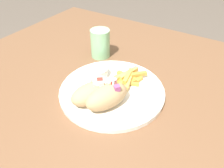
{
  "coord_description": "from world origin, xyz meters",
  "views": [
    {
      "loc": [
        -0.41,
        -0.32,
        1.16
      ],
      "look_at": [
        0.02,
        -0.05,
        0.76
      ],
      "focal_mm": 35.0,
      "sensor_mm": 36.0,
      "label": 1
    }
  ],
  "objects_px": {
    "sauce_ramekin": "(98,71)",
    "water_glass": "(100,45)",
    "pita_sandwich_near": "(107,96)",
    "plate": "(112,90)",
    "fries_pile": "(128,78)",
    "pita_sandwich_far": "(90,93)"
  },
  "relations": [
    {
      "from": "fries_pile",
      "to": "water_glass",
      "type": "relative_size",
      "value": 1.1
    },
    {
      "from": "sauce_ramekin",
      "to": "water_glass",
      "type": "relative_size",
      "value": 0.63
    },
    {
      "from": "water_glass",
      "to": "plate",
      "type": "bearing_deg",
      "value": -136.55
    },
    {
      "from": "pita_sandwich_near",
      "to": "water_glass",
      "type": "bearing_deg",
      "value": 59.21
    },
    {
      "from": "water_glass",
      "to": "pita_sandwich_near",
      "type": "bearing_deg",
      "value": -141.63
    },
    {
      "from": "plate",
      "to": "pita_sandwich_near",
      "type": "xyz_separation_m",
      "value": [
        -0.06,
        -0.03,
        0.04
      ]
    },
    {
      "from": "pita_sandwich_far",
      "to": "sauce_ramekin",
      "type": "xyz_separation_m",
      "value": [
        0.11,
        0.05,
        -0.01
      ]
    },
    {
      "from": "pita_sandwich_near",
      "to": "pita_sandwich_far",
      "type": "xyz_separation_m",
      "value": [
        -0.01,
        0.05,
        -0.0
      ]
    },
    {
      "from": "pita_sandwich_near",
      "to": "sauce_ramekin",
      "type": "distance_m",
      "value": 0.14
    },
    {
      "from": "sauce_ramekin",
      "to": "pita_sandwich_far",
      "type": "bearing_deg",
      "value": -154.72
    },
    {
      "from": "plate",
      "to": "sauce_ramekin",
      "type": "relative_size",
      "value": 4.79
    },
    {
      "from": "plate",
      "to": "water_glass",
      "type": "bearing_deg",
      "value": 43.45
    },
    {
      "from": "fries_pile",
      "to": "pita_sandwich_far",
      "type": "bearing_deg",
      "value": 162.79
    },
    {
      "from": "pita_sandwich_far",
      "to": "fries_pile",
      "type": "xyz_separation_m",
      "value": [
        0.14,
        -0.04,
        -0.02
      ]
    },
    {
      "from": "fries_pile",
      "to": "water_glass",
      "type": "distance_m",
      "value": 0.2
    },
    {
      "from": "plate",
      "to": "sauce_ramekin",
      "type": "distance_m",
      "value": 0.09
    },
    {
      "from": "plate",
      "to": "sauce_ramekin",
      "type": "height_order",
      "value": "sauce_ramekin"
    },
    {
      "from": "sauce_ramekin",
      "to": "fries_pile",
      "type": "bearing_deg",
      "value": -73.69
    },
    {
      "from": "plate",
      "to": "fries_pile",
      "type": "bearing_deg",
      "value": -16.81
    },
    {
      "from": "pita_sandwich_far",
      "to": "sauce_ramekin",
      "type": "height_order",
      "value": "pita_sandwich_far"
    },
    {
      "from": "plate",
      "to": "pita_sandwich_near",
      "type": "height_order",
      "value": "pita_sandwich_near"
    },
    {
      "from": "pita_sandwich_far",
      "to": "water_glass",
      "type": "xyz_separation_m",
      "value": [
        0.24,
        0.13,
        0.01
      ]
    }
  ]
}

